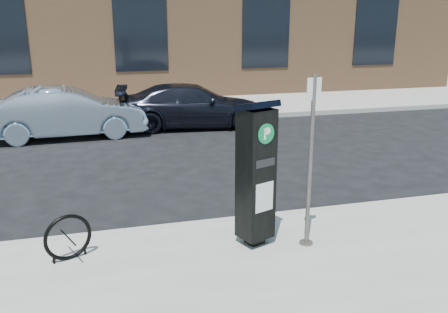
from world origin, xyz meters
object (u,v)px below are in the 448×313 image
object	(u,v)px
sign_pole	(310,164)
bike_rack	(68,238)
parking_kiosk	(256,172)
car_dark	(192,106)
car_silver	(67,113)

from	to	relation	value
sign_pole	bike_rack	distance (m)	3.30
parking_kiosk	car_dark	distance (m)	8.27
bike_rack	car_silver	xyz separation A→B (m)	(-0.33, 7.61, 0.24)
parking_kiosk	bike_rack	bearing A→B (deg)	154.73
sign_pole	car_silver	bearing A→B (deg)	104.69
parking_kiosk	car_dark	bearing A→B (deg)	63.56
sign_pole	car_silver	world-z (taller)	sign_pole
bike_rack	parking_kiosk	bearing A→B (deg)	-25.78
sign_pole	bike_rack	size ratio (longest dim) A/B	3.76
bike_rack	car_dark	world-z (taller)	car_dark
bike_rack	car_silver	size ratio (longest dim) A/B	0.15
sign_pole	car_dark	world-z (taller)	sign_pole
sign_pole	bike_rack	xyz separation A→B (m)	(-3.16, 0.40, -0.86)
car_silver	car_dark	world-z (taller)	car_silver
sign_pole	car_dark	distance (m)	8.46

